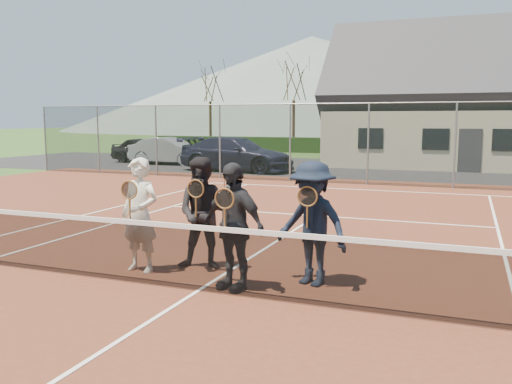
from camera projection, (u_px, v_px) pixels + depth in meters
ground at (391, 170)px, 26.04m from camera, size 220.00×220.00×0.00m
court_surface at (198, 292)px, 7.58m from camera, size 30.00×30.00×0.02m
tarmac_carpark at (310, 167)px, 27.48m from camera, size 40.00×12.00×0.01m
hedge_row at (415, 147)px, 37.04m from camera, size 40.00×1.20×1.10m
hill_west at (311, 85)px, 103.09m from camera, size 110.00×110.00×18.00m
car_a at (147, 150)px, 30.24m from camera, size 4.41×2.23×1.44m
car_b at (170, 151)px, 29.05m from camera, size 4.41×1.55×1.45m
car_c at (237, 154)px, 25.28m from camera, size 5.70×2.76×1.60m
court_markings at (198, 291)px, 7.57m from camera, size 11.03×23.83×0.01m
tennis_net at (198, 255)px, 7.51m from camera, size 11.68×0.08×1.10m
perimeter_fence at (368, 144)px, 19.83m from camera, size 30.07×0.07×3.02m
clubhouse at (483, 88)px, 27.75m from camera, size 15.60×8.20×7.70m
tree_a at (210, 77)px, 43.05m from camera, size 3.20×3.20×7.77m
tree_b at (294, 74)px, 40.52m from camera, size 3.20×3.20×7.77m
tree_c at (450, 69)px, 36.54m from camera, size 3.20×3.20×7.77m
player_a at (140, 215)px, 8.48m from camera, size 0.69×0.53×1.80m
player_b at (204, 213)px, 8.62m from camera, size 1.02×0.89×1.80m
player_c at (233, 226)px, 7.59m from camera, size 1.14×0.73×1.80m
player_d at (312, 224)px, 7.79m from camera, size 1.32×1.01×1.80m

